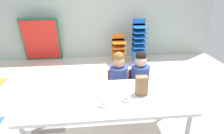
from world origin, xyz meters
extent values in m
cube|color=silver|center=(0.00, 0.00, -0.01)|extent=(5.75, 4.58, 0.02)
cube|color=orange|center=(0.90, 0.45, 0.00)|extent=(0.43, 0.43, 0.00)
cube|color=silver|center=(-1.35, 0.45, 0.00)|extent=(0.43, 0.43, 0.00)
cube|color=#478C51|center=(0.45, 0.90, 0.00)|extent=(0.43, 0.43, 0.00)
cube|color=gray|center=(-0.90, -0.45, 0.00)|extent=(0.43, 0.43, 0.00)
cube|color=#B2C1B7|center=(0.00, 2.29, 1.27)|extent=(5.75, 0.10, 2.55)
cube|color=white|center=(-0.16, -0.86, 0.60)|extent=(1.79, 0.81, 0.04)
cylinder|color=#B2B2B7|center=(-0.97, -0.52, 0.29)|extent=(0.05, 0.05, 0.58)
cylinder|color=#B2B2B7|center=(0.66, -0.52, 0.29)|extent=(0.05, 0.05, 0.58)
cube|color=red|center=(0.07, -0.24, 0.30)|extent=(0.32, 0.30, 0.03)
cube|color=red|center=(0.07, -0.09, 0.45)|extent=(0.29, 0.02, 0.30)
cylinder|color=#384C99|center=(0.07, -0.24, 0.52)|extent=(0.29, 0.29, 0.38)
sphere|color=tan|center=(0.07, -0.24, 0.78)|extent=(0.17, 0.17, 0.17)
sphere|color=olive|center=(0.07, -0.22, 0.85)|extent=(0.15, 0.15, 0.15)
cylinder|color=red|center=(-0.07, -0.37, 0.15)|extent=(0.02, 0.02, 0.28)
cylinder|color=red|center=(0.21, -0.37, 0.15)|extent=(0.02, 0.02, 0.28)
cylinder|color=red|center=(-0.07, -0.11, 0.15)|extent=(0.02, 0.02, 0.28)
cylinder|color=red|center=(0.21, -0.11, 0.15)|extent=(0.02, 0.02, 0.28)
cube|color=red|center=(0.38, -0.24, 0.30)|extent=(0.32, 0.30, 0.03)
cube|color=red|center=(0.38, -0.09, 0.45)|extent=(0.29, 0.02, 0.30)
cylinder|color=#384C99|center=(0.38, -0.24, 0.52)|extent=(0.32, 0.32, 0.38)
sphere|color=beige|center=(0.38, -0.24, 0.78)|extent=(0.17, 0.17, 0.17)
sphere|color=black|center=(0.38, -0.22, 0.85)|extent=(0.15, 0.15, 0.15)
cylinder|color=red|center=(0.24, -0.37, 0.15)|extent=(0.02, 0.02, 0.28)
cylinder|color=red|center=(0.52, -0.37, 0.15)|extent=(0.02, 0.02, 0.28)
cylinder|color=red|center=(0.24, -0.11, 0.15)|extent=(0.02, 0.02, 0.28)
cylinder|color=red|center=(0.52, -0.11, 0.15)|extent=(0.02, 0.02, 0.28)
cube|color=orange|center=(0.36, 1.80, 0.26)|extent=(0.32, 0.30, 0.03)
cube|color=orange|center=(0.36, 1.94, 0.35)|extent=(0.30, 0.02, 0.18)
cube|color=orange|center=(0.36, 1.80, 0.38)|extent=(0.32, 0.30, 0.03)
cube|color=orange|center=(0.36, 1.94, 0.47)|extent=(0.30, 0.02, 0.18)
cube|color=orange|center=(0.36, 1.80, 0.50)|extent=(0.32, 0.30, 0.03)
cube|color=orange|center=(0.36, 1.94, 0.59)|extent=(0.30, 0.02, 0.18)
cylinder|color=orange|center=(0.22, 1.67, 0.13)|extent=(0.02, 0.02, 0.26)
cylinder|color=orange|center=(0.50, 1.67, 0.13)|extent=(0.02, 0.02, 0.26)
cylinder|color=orange|center=(0.22, 1.93, 0.13)|extent=(0.02, 0.02, 0.26)
cylinder|color=orange|center=(0.50, 1.93, 0.13)|extent=(0.02, 0.02, 0.26)
cube|color=blue|center=(0.86, 1.80, 0.26)|extent=(0.32, 0.30, 0.03)
cube|color=blue|center=(0.86, 1.94, 0.35)|extent=(0.30, 0.02, 0.18)
cube|color=blue|center=(0.86, 1.80, 0.38)|extent=(0.32, 0.30, 0.03)
cube|color=blue|center=(0.86, 1.94, 0.47)|extent=(0.30, 0.02, 0.18)
cube|color=blue|center=(0.86, 1.80, 0.50)|extent=(0.32, 0.30, 0.03)
cube|color=blue|center=(0.86, 1.94, 0.59)|extent=(0.30, 0.02, 0.18)
cube|color=blue|center=(0.86, 1.80, 0.62)|extent=(0.32, 0.30, 0.03)
cube|color=blue|center=(0.86, 1.94, 0.71)|extent=(0.30, 0.02, 0.18)
cube|color=blue|center=(0.86, 1.80, 0.74)|extent=(0.32, 0.30, 0.03)
cube|color=blue|center=(0.86, 1.94, 0.83)|extent=(0.30, 0.02, 0.18)
cube|color=blue|center=(0.86, 1.80, 0.86)|extent=(0.32, 0.30, 0.03)
cube|color=blue|center=(0.86, 1.94, 0.95)|extent=(0.30, 0.02, 0.18)
cylinder|color=blue|center=(0.72, 1.67, 0.13)|extent=(0.02, 0.02, 0.26)
cylinder|color=blue|center=(1.00, 1.67, 0.13)|extent=(0.02, 0.02, 0.26)
cylinder|color=blue|center=(0.72, 1.93, 0.13)|extent=(0.02, 0.02, 0.26)
cylinder|color=blue|center=(1.00, 1.93, 0.13)|extent=(0.02, 0.02, 0.26)
cube|color=#19724C|center=(-1.52, 2.10, 0.54)|extent=(0.90, 0.28, 1.09)
cube|color=red|center=(-1.52, 2.07, 0.54)|extent=(0.83, 0.23, 0.99)
cube|color=#9E754C|center=(0.24, -0.85, 0.73)|extent=(0.13, 0.09, 0.22)
cylinder|color=white|center=(-0.21, -1.05, 0.62)|extent=(0.18, 0.18, 0.01)
cylinder|color=white|center=(-0.20, -0.68, 0.62)|extent=(0.18, 0.18, 0.01)
torus|color=white|center=(-0.21, -1.05, 0.64)|extent=(0.10, 0.10, 0.03)
torus|color=white|center=(0.05, -0.97, 0.63)|extent=(0.10, 0.10, 0.03)
camera|label=1|loc=(-0.29, -2.74, 1.76)|focal=31.46mm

